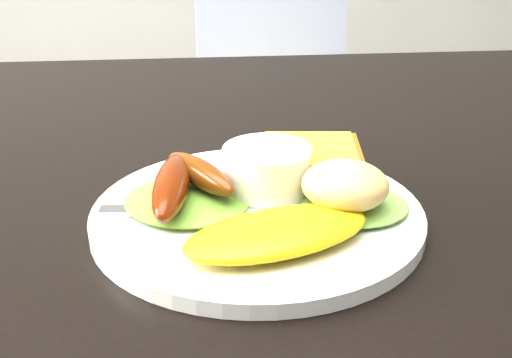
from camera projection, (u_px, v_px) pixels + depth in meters
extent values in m
cube|color=black|center=(236.00, 197.00, 0.62)|extent=(1.20, 0.80, 0.04)
cube|color=tan|center=(279.00, 114.00, 1.67)|extent=(0.38, 0.38, 0.04)
cylinder|color=white|center=(257.00, 217.00, 0.52)|extent=(0.24, 0.24, 0.01)
ellipsoid|color=#438F21|center=(187.00, 201.00, 0.53)|extent=(0.12, 0.12, 0.01)
ellipsoid|color=olive|center=(355.00, 206.00, 0.52)|extent=(0.08, 0.07, 0.01)
ellipsoid|color=yellow|center=(277.00, 233.00, 0.47)|extent=(0.15, 0.10, 0.02)
ellipsoid|color=#591103|center=(171.00, 186.00, 0.51)|extent=(0.04, 0.11, 0.03)
ellipsoid|color=#603110|center=(200.00, 173.00, 0.53)|extent=(0.06, 0.08, 0.02)
cylinder|color=white|center=(267.00, 173.00, 0.54)|extent=(0.08, 0.08, 0.04)
cube|color=olive|center=(294.00, 168.00, 0.58)|extent=(0.09, 0.09, 0.01)
cube|color=brown|center=(310.00, 159.00, 0.56)|extent=(0.09, 0.09, 0.01)
ellipsoid|color=beige|center=(345.00, 185.00, 0.50)|extent=(0.08, 0.08, 0.03)
cube|color=#ADAFB7|center=(212.00, 208.00, 0.52)|extent=(0.16, 0.02, 0.00)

